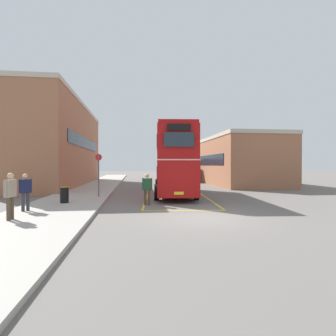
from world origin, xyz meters
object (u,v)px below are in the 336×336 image
double_decker_bus (174,161)px  pedestrian_waiting_near (25,190)px  litter_bin (64,195)px  single_deck_bus (180,169)px  bus_stop_sign (99,171)px  pedestrian_boarding (147,187)px  pedestrian_waiting_far (10,192)px

double_decker_bus → pedestrian_waiting_near: 10.40m
litter_bin → single_deck_bus: bearing=65.5°
double_decker_bus → bus_stop_sign: double_decker_bus is taller
pedestrian_boarding → bus_stop_sign: (-3.00, 3.20, 0.80)m
double_decker_bus → pedestrian_boarding: double_decker_bus is taller
pedestrian_waiting_near → pedestrian_waiting_far: (0.22, -1.97, 0.07)m
double_decker_bus → pedestrian_waiting_far: size_ratio=5.66×
pedestrian_waiting_near → litter_bin: size_ratio=1.88×
pedestrian_boarding → pedestrian_waiting_near: pedestrian_waiting_near is taller
double_decker_bus → pedestrian_boarding: (-2.18, -4.87, -1.51)m
single_deck_bus → pedestrian_waiting_far: (-11.00, -26.70, -0.47)m
pedestrian_waiting_far → litter_bin: size_ratio=1.99×
double_decker_bus → single_deck_bus: size_ratio=1.15×
single_deck_bus → pedestrian_waiting_near: single_deck_bus is taller
single_deck_bus → pedestrian_boarding: bearing=-104.1°
litter_bin → bus_stop_sign: 3.35m
single_deck_bus → pedestrian_waiting_far: bearing=-112.4°
pedestrian_waiting_near → bus_stop_sign: size_ratio=0.60×
pedestrian_waiting_near → bus_stop_sign: bus_stop_sign is taller
pedestrian_waiting_far → single_deck_bus: bearing=67.6°
pedestrian_waiting_near → bus_stop_sign: bearing=64.2°
pedestrian_boarding → bus_stop_sign: bearing=133.2°
pedestrian_waiting_far → bus_stop_sign: bus_stop_sign is taller
pedestrian_waiting_near → bus_stop_sign: (2.51, 5.19, 0.70)m
single_deck_bus → litter_bin: size_ratio=9.82×
pedestrian_boarding → single_deck_bus: bearing=75.9°
double_decker_bus → pedestrian_waiting_near: size_ratio=5.99×
litter_bin → double_decker_bus: bearing=33.8°
pedestrian_boarding → pedestrian_waiting_far: pedestrian_waiting_far is taller
double_decker_bus → pedestrian_waiting_far: double_decker_bus is taller
pedestrian_boarding → litter_bin: bearing=174.4°
pedestrian_waiting_far → litter_bin: pedestrian_waiting_far is taller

